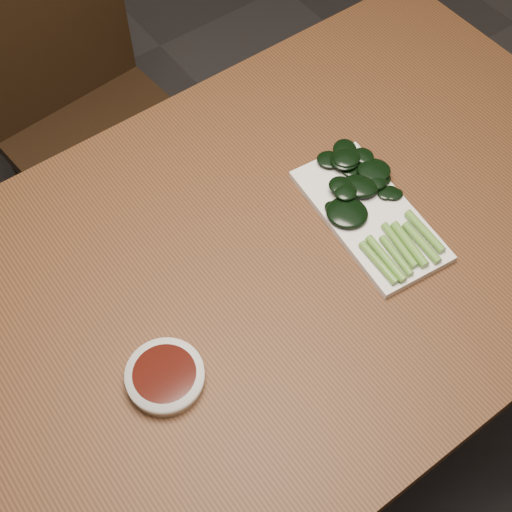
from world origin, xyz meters
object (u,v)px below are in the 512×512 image
object	(u,v)px
table	(258,288)
gai_lan	(365,197)
sauce_bowl	(165,377)
serving_plate	(369,215)
chair_far	(89,115)

from	to	relation	value
table	gai_lan	distance (m)	0.23
table	sauce_bowl	xyz separation A→B (m)	(-0.23, -0.08, 0.09)
sauce_bowl	gai_lan	size ratio (longest dim) A/B	0.39
gai_lan	serving_plate	bearing A→B (deg)	-110.28
chair_far	gai_lan	size ratio (longest dim) A/B	3.02
chair_far	gai_lan	distance (m)	0.80
gai_lan	sauce_bowl	bearing A→B (deg)	-170.93
sauce_bowl	serving_plate	size ratio (longest dim) A/B	0.38
chair_far	sauce_bowl	distance (m)	0.87
chair_far	serving_plate	world-z (taller)	chair_far
table	chair_far	distance (m)	0.74
table	gai_lan	world-z (taller)	gai_lan
chair_far	sauce_bowl	size ratio (longest dim) A/B	7.84
serving_plate	sauce_bowl	bearing A→B (deg)	-173.98
sauce_bowl	serving_plate	distance (m)	0.43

